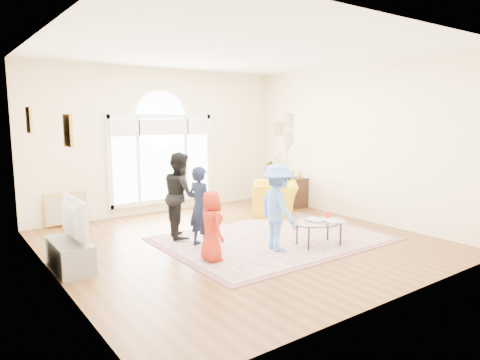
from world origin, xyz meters
TOP-DOWN VIEW (x-y plane):
  - ground at (0.00, 0.00)m, footprint 6.00×6.00m
  - room_shell at (0.01, 2.83)m, footprint 6.00×6.00m
  - area_rug at (0.57, -0.24)m, footprint 3.60×2.60m
  - rug_border at (0.57, -0.24)m, footprint 3.80×2.80m
  - tv_console at (-2.75, 0.30)m, footprint 0.45×1.00m
  - television at (-2.74, 0.30)m, footprint 0.17×1.06m
  - coffee_table at (0.92, -0.99)m, footprint 1.09×0.82m
  - armchair at (1.85, 1.23)m, footprint 1.44×1.46m
  - side_cabinet at (2.78, 1.57)m, footprint 0.40×0.50m
  - floor_lamp at (2.50, 1.58)m, footprint 0.29×0.29m
  - plant_pedestal at (2.70, 2.30)m, footprint 0.20×0.20m
  - potted_plant at (2.70, 2.30)m, footprint 0.43×0.38m
  - leaning_picture at (-2.14, 2.90)m, footprint 0.80×0.14m
  - child_red at (-0.94, -0.59)m, footprint 0.40×0.55m
  - child_navy at (-0.71, 0.13)m, footprint 0.42×0.55m
  - child_black at (-0.70, 0.81)m, footprint 0.78×0.88m
  - child_blue at (0.20, -0.78)m, footprint 0.66×0.97m

SIDE VIEW (x-z plane):
  - ground at x=0.00m, z-range 0.00..0.00m
  - leaning_picture at x=-2.14m, z-range -0.31..0.31m
  - rug_border at x=0.57m, z-range 0.00..0.01m
  - area_rug at x=0.57m, z-range 0.00..0.02m
  - tv_console at x=-2.75m, z-range 0.00..0.42m
  - side_cabinet at x=2.78m, z-range 0.00..0.70m
  - plant_pedestal at x=2.70m, z-range 0.00..0.70m
  - armchair at x=1.85m, z-range 0.00..0.72m
  - coffee_table at x=0.92m, z-range 0.13..0.67m
  - child_red at x=-0.94m, z-range 0.02..1.07m
  - child_navy at x=-0.71m, z-range 0.02..1.35m
  - child_blue at x=0.20m, z-range 0.02..1.41m
  - television at x=-2.74m, z-range 0.42..1.03m
  - child_black at x=-0.70m, z-range 0.02..1.54m
  - potted_plant at x=2.70m, z-range 0.70..1.14m
  - floor_lamp at x=2.50m, z-range 0.53..2.04m
  - room_shell at x=0.01m, z-range -1.43..4.57m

